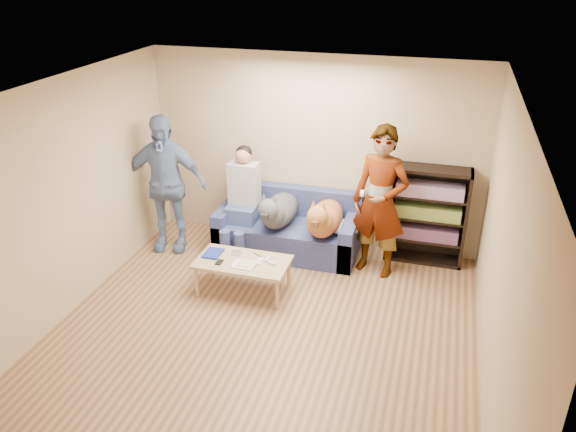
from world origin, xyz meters
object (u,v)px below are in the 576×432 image
(sofa, at_px, (288,231))
(bookshelf, at_px, (427,213))
(person_standing_right, at_px, (380,202))
(person_standing_left, at_px, (165,184))
(notebook_blue, at_px, (213,253))
(person_seated, at_px, (242,196))
(coffee_table, at_px, (243,264))
(dog_gray, at_px, (278,211))
(dog_tan, at_px, (324,218))
(camera_silver, at_px, (237,253))

(sofa, xyz_separation_m, bookshelf, (1.80, 0.23, 0.40))
(person_standing_right, bearing_deg, person_standing_left, -161.25)
(person_standing_right, height_order, notebook_blue, person_standing_right)
(sofa, relative_size, person_seated, 1.29)
(person_seated, height_order, coffee_table, person_seated)
(dog_gray, bearing_deg, person_seated, 175.83)
(sofa, xyz_separation_m, coffee_table, (-0.23, -1.16, 0.09))
(dog_tan, relative_size, bookshelf, 0.90)
(camera_silver, distance_m, sofa, 1.11)
(camera_silver, height_order, coffee_table, camera_silver)
(sofa, height_order, dog_tan, dog_tan)
(person_standing_left, relative_size, bookshelf, 1.45)
(camera_silver, bearing_deg, person_seated, 105.78)
(person_standing_left, height_order, bookshelf, person_standing_left)
(person_standing_left, xyz_separation_m, person_seated, (0.99, 0.26, -0.17))
(camera_silver, bearing_deg, notebook_blue, -165.96)
(person_standing_right, height_order, person_seated, person_standing_right)
(person_standing_right, distance_m, dog_gray, 1.37)
(notebook_blue, relative_size, bookshelf, 0.20)
(sofa, bearing_deg, person_standing_right, -10.85)
(camera_silver, height_order, bookshelf, bookshelf)
(sofa, xyz_separation_m, dog_tan, (0.54, -0.23, 0.37))
(person_standing_right, height_order, dog_tan, person_standing_right)
(dog_tan, bearing_deg, bookshelf, 20.12)
(dog_gray, distance_m, dog_tan, 0.64)
(person_standing_left, distance_m, coffee_table, 1.68)
(person_standing_left, distance_m, person_seated, 1.04)
(dog_gray, bearing_deg, bookshelf, 11.82)
(camera_silver, relative_size, coffee_table, 0.10)
(dog_tan, xyz_separation_m, coffee_table, (-0.77, -0.93, -0.27))
(person_standing_left, xyz_separation_m, notebook_blue, (0.97, -0.73, -0.51))
(person_standing_right, relative_size, person_seated, 1.31)
(sofa, height_order, dog_gray, dog_gray)
(notebook_blue, relative_size, coffee_table, 0.24)
(dog_tan, bearing_deg, person_standing_left, -175.88)
(notebook_blue, distance_m, camera_silver, 0.29)
(notebook_blue, height_order, bookshelf, bookshelf)
(person_seated, height_order, dog_gray, person_seated)
(person_standing_right, relative_size, sofa, 1.01)
(notebook_blue, relative_size, camera_silver, 2.36)
(camera_silver, xyz_separation_m, coffee_table, (0.12, -0.12, -0.07))
(notebook_blue, distance_m, dog_gray, 1.11)
(sofa, height_order, bookshelf, bookshelf)
(notebook_blue, height_order, dog_gray, dog_gray)
(person_standing_right, height_order, coffee_table, person_standing_right)
(notebook_blue, xyz_separation_m, sofa, (0.63, 1.11, -0.15))
(dog_gray, bearing_deg, person_standing_left, -171.69)
(sofa, bearing_deg, bookshelf, 7.40)
(dog_gray, height_order, coffee_table, dog_gray)
(notebook_blue, distance_m, sofa, 1.29)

